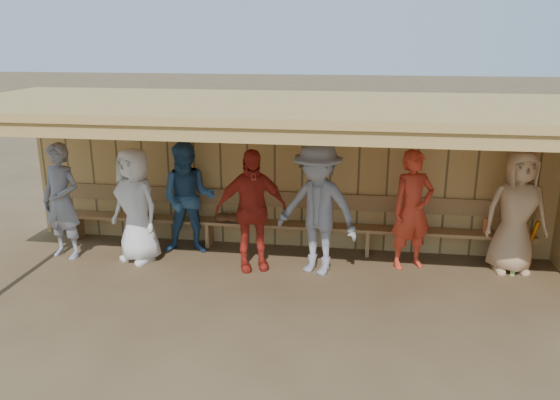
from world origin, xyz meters
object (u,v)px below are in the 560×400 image
object	(u,v)px
player_e	(318,209)
bench	(287,218)
player_h	(516,212)
player_d	(251,210)
player_g	(412,210)
player_a	(62,201)
player_b	(136,205)
player_c	(188,199)

from	to	relation	value
player_e	bench	xyz separation A→B (m)	(-0.55, 0.85, -0.44)
player_h	player_d	bearing A→B (deg)	-179.22
player_e	player_g	world-z (taller)	player_e
player_a	player_b	bearing A→B (deg)	14.99
player_e	player_b	bearing A→B (deg)	-158.11
player_a	player_h	world-z (taller)	player_h
player_c	player_a	bearing A→B (deg)	-174.65
player_d	player_h	xyz separation A→B (m)	(3.78, 0.46, 0.01)
player_e	bench	bearing A→B (deg)	145.66
player_c	player_e	bearing A→B (deg)	-21.90
player_d	bench	xyz separation A→B (m)	(0.41, 0.85, -0.38)
player_h	player_e	bearing A→B (deg)	-176.82
player_c	bench	distance (m)	1.60
player_c	player_g	world-z (taller)	same
player_b	player_h	size ratio (longest dim) A/B	0.97
player_b	player_g	bearing A→B (deg)	30.09
player_e	bench	distance (m)	1.11
player_b	player_h	world-z (taller)	player_h
player_a	player_e	bearing A→B (deg)	13.24
bench	player_b	bearing A→B (deg)	-159.57
player_d	player_e	distance (m)	0.97
player_a	player_d	size ratio (longest dim) A/B	1.00
player_a	bench	world-z (taller)	player_a
player_a	player_g	world-z (taller)	player_a
player_a	player_g	size ratio (longest dim) A/B	1.01
player_a	bench	size ratio (longest dim) A/B	0.24
player_b	bench	xyz separation A→B (m)	(2.19, 0.82, -0.35)
player_b	bench	world-z (taller)	player_b
player_a	bench	distance (m)	3.50
player_c	player_d	xyz separation A→B (m)	(1.10, -0.47, 0.01)
player_c	player_g	distance (m)	3.42
player_a	player_h	distance (m)	6.76
player_b	player_e	size ratio (longest dim) A/B	0.91
player_h	bench	xyz separation A→B (m)	(-3.37, 0.39, -0.38)
player_g	bench	world-z (taller)	player_g
player_g	bench	bearing A→B (deg)	142.14
player_e	player_g	xyz separation A→B (m)	(1.36, 0.41, -0.08)
player_b	player_g	size ratio (longest dim) A/B	0.99
player_d	player_c	bearing A→B (deg)	134.13
player_g	bench	size ratio (longest dim) A/B	0.23
player_b	player_h	bearing A→B (deg)	29.31
player_d	player_e	xyz separation A→B (m)	(0.97, -0.00, 0.07)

